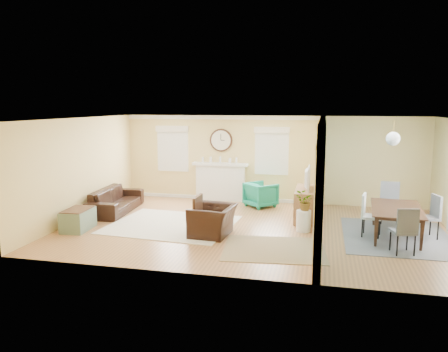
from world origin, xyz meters
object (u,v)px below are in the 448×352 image
(eames_chair, at_px, (213,221))
(green_chair, at_px, (261,195))
(sofa, at_px, (116,200))
(credenza, at_px, (305,204))
(dining_table, at_px, (397,222))

(eames_chair, bearing_deg, green_chair, 172.05)
(eames_chair, height_order, green_chair, green_chair)
(sofa, bearing_deg, eames_chair, -120.25)
(sofa, distance_m, credenza, 5.13)
(green_chair, xyz_separation_m, credenza, (1.30, -1.13, 0.05))
(credenza, distance_m, dining_table, 2.36)
(credenza, relative_size, dining_table, 0.76)
(credenza, height_order, dining_table, credenza)
(sofa, xyz_separation_m, dining_table, (7.20, -0.77, 0.01))
(eames_chair, xyz_separation_m, dining_table, (4.04, 0.78, -0.00))
(sofa, height_order, eames_chair, eames_chair)
(green_chair, bearing_deg, eames_chair, 120.91)
(dining_table, bearing_deg, sofa, 88.54)
(eames_chair, relative_size, credenza, 0.72)
(eames_chair, xyz_separation_m, credenza, (1.96, 1.88, 0.06))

